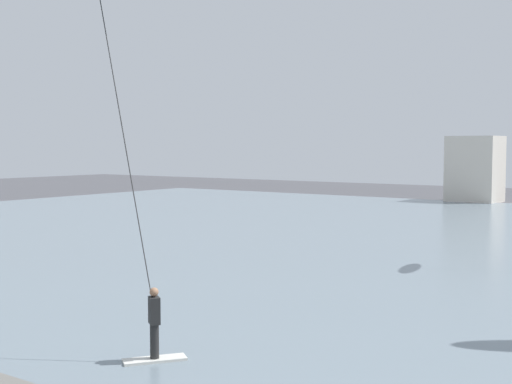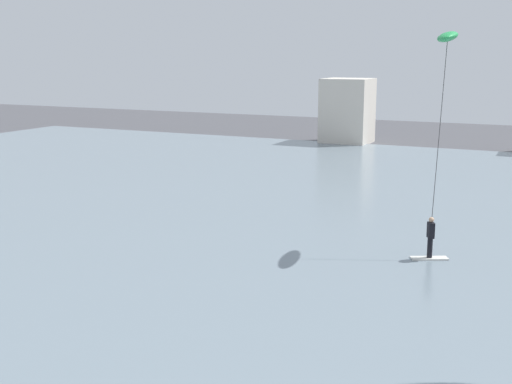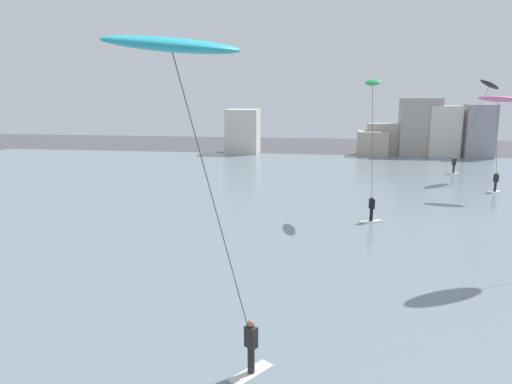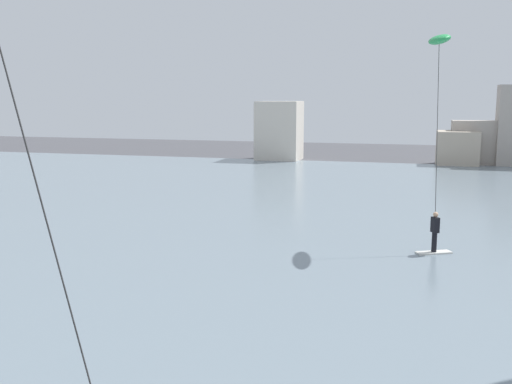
{
  "view_description": "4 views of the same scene",
  "coord_description": "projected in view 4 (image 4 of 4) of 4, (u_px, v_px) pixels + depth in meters",
  "views": [
    {
      "loc": [
        10.65,
        -2.15,
        4.88
      ],
      "look_at": [
        0.78,
        11.73,
        3.74
      ],
      "focal_mm": 48.86,
      "sensor_mm": 36.0,
      "label": 1
    },
    {
      "loc": [
        9.15,
        0.78,
        7.74
      ],
      "look_at": [
        1.65,
        16.7,
        4.09
      ],
      "focal_mm": 46.49,
      "sensor_mm": 36.0,
      "label": 2
    },
    {
      "loc": [
        1.85,
        -2.67,
        7.81
      ],
      "look_at": [
        -0.95,
        16.52,
        3.68
      ],
      "focal_mm": 32.84,
      "sensor_mm": 36.0,
      "label": 3
    },
    {
      "loc": [
        3.77,
        2.49,
        6.17
      ],
      "look_at": [
        -0.01,
        16.59,
        3.76
      ],
      "focal_mm": 40.64,
      "sensor_mm": 36.0,
      "label": 4
    }
  ],
  "objects": [
    {
      "name": "far_shore_buildings",
      "position": [
        466.0,
        133.0,
        52.08
      ],
      "size": [
        32.75,
        3.97,
        7.18
      ],
      "color": "beige",
      "rests_on": "ground"
    },
    {
      "name": "kitesurfer_green",
      "position": [
        439.0,
        68.0,
        23.15
      ],
      "size": [
        1.45,
        3.78,
        8.68
      ],
      "color": "silver",
      "rests_on": "water_bay"
    },
    {
      "name": "water_bay",
      "position": [
        331.0,
        219.0,
        29.22
      ],
      "size": [
        84.0,
        52.0,
        0.1
      ],
      "primitive_type": "cube",
      "color": "slate",
      "rests_on": "ground"
    }
  ]
}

